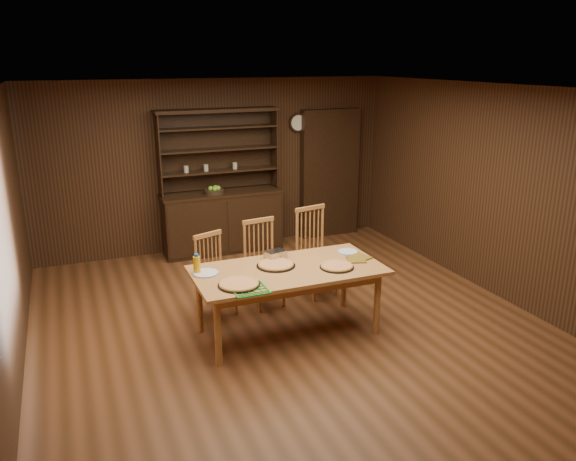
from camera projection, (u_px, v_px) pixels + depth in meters
name	position (u px, v px, depth m)	size (l,w,h in m)	color
floor	(290.00, 324.00, 6.35)	(6.00, 6.00, 0.00)	brown
room_shell	(290.00, 188.00, 5.88)	(6.00, 6.00, 6.00)	silver
china_hutch	(222.00, 214.00, 8.61)	(1.84, 0.52, 2.17)	black
doorway	(329.00, 174.00, 9.29)	(1.00, 0.18, 2.10)	black
wall_clock	(298.00, 123.00, 8.89)	(0.30, 0.05, 0.30)	black
dining_table	(288.00, 275.00, 5.97)	(2.01, 1.01, 0.75)	#C57844
chair_left	(214.00, 272.00, 6.50)	(0.51, 0.50, 0.97)	#AB693A
chair_center	(262.00, 260.00, 6.76)	(0.48, 0.46, 1.05)	#AB693A
chair_right	(314.00, 248.00, 7.06)	(0.54, 0.52, 1.12)	#AB693A
pizza_left	(239.00, 284.00, 5.50)	(0.42, 0.42, 0.04)	black
pizza_right	(337.00, 266.00, 5.97)	(0.37, 0.37, 0.04)	black
pizza_center	(276.00, 265.00, 6.01)	(0.42, 0.42, 0.04)	black
cooling_rack	(249.00, 289.00, 5.41)	(0.32, 0.32, 0.01)	#0B9623
plate_left	(206.00, 273.00, 5.81)	(0.28, 0.28, 0.02)	silver
plate_right	(348.00, 252.00, 6.44)	(0.24, 0.24, 0.02)	silver
foil_dish	(275.00, 254.00, 6.24)	(0.22, 0.16, 0.09)	silver
juice_bottle	(197.00, 264.00, 5.79)	(0.07, 0.07, 0.21)	#DF9E0B
pot_holder_a	(359.00, 257.00, 6.25)	(0.21, 0.21, 0.02)	#B62714
pot_holder_b	(356.00, 260.00, 6.18)	(0.19, 0.19, 0.01)	#B62714
fruit_bowl	(214.00, 191.00, 8.39)	(0.30, 0.30, 0.12)	black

